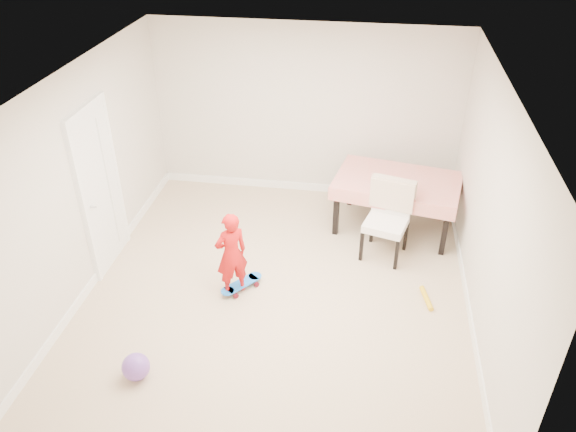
% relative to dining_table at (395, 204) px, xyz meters
% --- Properties ---
extents(ground, '(5.00, 5.00, 0.00)m').
position_rel_dining_table_xyz_m(ground, '(-1.38, -1.62, -0.39)').
color(ground, tan).
rests_on(ground, ground).
extents(ceiling, '(4.50, 5.00, 0.04)m').
position_rel_dining_table_xyz_m(ceiling, '(-1.38, -1.62, 2.19)').
color(ceiling, white).
rests_on(ceiling, wall_back).
extents(wall_back, '(4.50, 0.04, 2.60)m').
position_rel_dining_table_xyz_m(wall_back, '(-1.38, 0.86, 0.91)').
color(wall_back, beige).
rests_on(wall_back, ground).
extents(wall_front, '(4.50, 0.04, 2.60)m').
position_rel_dining_table_xyz_m(wall_front, '(-1.38, -4.10, 0.91)').
color(wall_front, beige).
rests_on(wall_front, ground).
extents(wall_left, '(0.04, 5.00, 2.60)m').
position_rel_dining_table_xyz_m(wall_left, '(-3.61, -1.62, 0.91)').
color(wall_left, beige).
rests_on(wall_left, ground).
extents(wall_right, '(0.04, 5.00, 2.60)m').
position_rel_dining_table_xyz_m(wall_right, '(0.85, -1.62, 0.91)').
color(wall_right, beige).
rests_on(wall_right, ground).
extents(door, '(0.11, 0.94, 2.11)m').
position_rel_dining_table_xyz_m(door, '(-3.60, -1.32, 0.64)').
color(door, white).
rests_on(door, ground).
extents(baseboard_back, '(4.50, 0.02, 0.12)m').
position_rel_dining_table_xyz_m(baseboard_back, '(-1.38, 0.87, -0.33)').
color(baseboard_back, white).
rests_on(baseboard_back, ground).
extents(baseboard_left, '(0.02, 5.00, 0.12)m').
position_rel_dining_table_xyz_m(baseboard_left, '(-3.62, -1.62, -0.33)').
color(baseboard_left, white).
rests_on(baseboard_left, ground).
extents(baseboard_right, '(0.02, 5.00, 0.12)m').
position_rel_dining_table_xyz_m(baseboard_right, '(0.86, -1.62, -0.33)').
color(baseboard_right, white).
rests_on(baseboard_right, ground).
extents(dining_table, '(1.81, 1.32, 0.77)m').
position_rel_dining_table_xyz_m(dining_table, '(0.00, 0.00, 0.00)').
color(dining_table, '#B30917').
rests_on(dining_table, ground).
extents(dining_chair, '(0.71, 0.77, 1.04)m').
position_rel_dining_table_xyz_m(dining_chair, '(-0.13, -0.69, 0.13)').
color(dining_chair, white).
rests_on(dining_chair, ground).
extents(skateboard, '(0.53, 0.59, 0.09)m').
position_rel_dining_table_xyz_m(skateboard, '(-1.81, -1.66, -0.34)').
color(skateboard, blue).
rests_on(skateboard, ground).
extents(child, '(0.47, 0.44, 1.08)m').
position_rel_dining_table_xyz_m(child, '(-1.89, -1.74, 0.15)').
color(child, red).
rests_on(child, ground).
extents(balloon, '(0.28, 0.28, 0.28)m').
position_rel_dining_table_xyz_m(balloon, '(-2.55, -3.17, -0.25)').
color(balloon, purple).
rests_on(balloon, ground).
extents(foam_toy, '(0.15, 0.40, 0.06)m').
position_rel_dining_table_xyz_m(foam_toy, '(0.39, -1.53, -0.36)').
color(foam_toy, yellow).
rests_on(foam_toy, ground).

